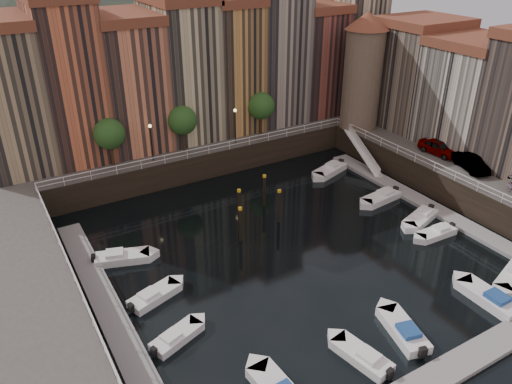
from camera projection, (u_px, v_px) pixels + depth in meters
ground at (289, 247)px, 44.27m from camera, size 200.00×200.00×0.00m
quay_far at (175, 138)px, 63.43m from camera, size 80.00×20.00×3.00m
quay_right at (512, 171)px, 54.61m from camera, size 20.00×36.00×3.00m
dock_left at (111, 315)px, 36.15m from camera, size 2.00×28.00×0.35m
dock_right at (427, 205)px, 50.70m from camera, size 2.00×28.00×0.35m
dock_near at (440, 375)px, 31.20m from camera, size 30.00×2.00×0.35m
mountains at (52, 7)px, 125.38m from camera, size 145.00×100.00×18.00m
far_terrace at (204, 64)px, 58.62m from camera, size 48.70×10.30×17.50m
right_terrace at (473, 88)px, 54.63m from camera, size 9.30×24.30×14.00m
corner_tower at (363, 69)px, 59.59m from camera, size 5.20×5.20×13.80m
promenade_trees at (188, 119)px, 54.52m from camera, size 21.20×3.20×5.20m
street_lamps at (195, 128)px, 54.22m from camera, size 10.36×0.36×4.18m
railings at (261, 187)px, 46.24m from camera, size 36.08×34.04×0.52m
gangway at (363, 151)px, 58.69m from camera, size 2.78×8.32×3.73m
mooring_pilings at (256, 207)px, 47.26m from camera, size 5.58×4.86×3.78m
boat_left_1 at (176, 337)px, 33.95m from camera, size 4.17×2.70×0.94m
boat_left_2 at (154, 296)px, 37.75m from camera, size 4.49×2.80×1.01m
boat_left_3 at (121, 257)px, 42.17m from camera, size 4.87×3.06×1.09m
boat_right_1 at (437, 233)px, 45.69m from camera, size 4.20×1.65×0.96m
boat_right_2 at (421, 218)px, 47.98m from camera, size 4.80×2.96×1.08m
boat_right_3 at (381, 197)px, 51.68m from camera, size 4.87×2.24×1.10m
boat_right_4 at (330, 170)px, 57.62m from camera, size 5.03×3.13×1.13m
boat_near_1 at (363, 357)px, 32.35m from camera, size 2.37×4.57×1.02m
boat_near_2 at (404, 331)px, 34.41m from camera, size 2.83×4.99×1.12m
boat_near_3 at (490, 298)px, 37.41m from camera, size 1.92×5.13×1.18m
car_a at (438, 148)px, 54.53m from camera, size 2.18×4.73×1.57m
car_b at (471, 164)px, 50.98m from camera, size 2.94×4.94×1.54m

